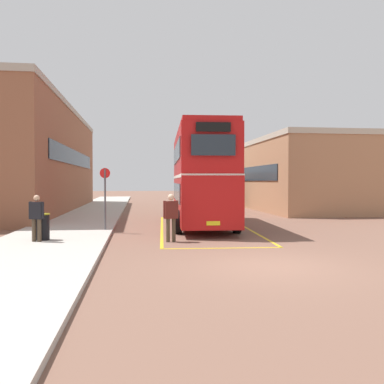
{
  "coord_description": "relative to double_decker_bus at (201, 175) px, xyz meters",
  "views": [
    {
      "loc": [
        -3.38,
        -10.33,
        2.24
      ],
      "look_at": [
        -0.58,
        11.04,
        1.65
      ],
      "focal_mm": 38.17,
      "sensor_mm": 36.0,
      "label": 1
    }
  ],
  "objects": [
    {
      "name": "sidewalk_left",
      "position": [
        -6.21,
        7.04,
        -2.44
      ],
      "size": [
        4.0,
        57.6,
        0.14
      ],
      "primitive_type": "cube",
      "color": "#B2ADA3",
      "rests_on": "ground"
    },
    {
      "name": "bus_stop_sign",
      "position": [
        -4.52,
        -2.24,
        -0.77
      ],
      "size": [
        0.44,
        0.08,
        2.66
      ],
      "color": "#4C4C51",
      "rests_on": "sidewalk_left"
    },
    {
      "name": "single_deck_bus",
      "position": [
        3.02,
        16.68,
        -0.87
      ],
      "size": [
        3.23,
        8.49,
        3.02
      ],
      "color": "black",
      "rests_on": "ground"
    },
    {
      "name": "brick_building_left",
      "position": [
        -10.32,
        11.29,
        1.28
      ],
      "size": [
        5.14,
        23.96,
        7.57
      ],
      "color": "brown",
      "rests_on": "ground"
    },
    {
      "name": "double_decker_bus",
      "position": [
        0.0,
        0.0,
        0.0
      ],
      "size": [
        3.18,
        9.89,
        4.75
      ],
      "color": "black",
      "rests_on": "ground"
    },
    {
      "name": "pedestrian_boarding",
      "position": [
        -1.92,
        -5.18,
        -1.48
      ],
      "size": [
        0.57,
        0.35,
        1.76
      ],
      "color": "#473828",
      "rests_on": "ground"
    },
    {
      "name": "depot_building_right",
      "position": [
        9.63,
        10.89,
        0.22
      ],
      "size": [
        7.81,
        15.24,
        5.46
      ],
      "color": "#AD7A56",
      "rests_on": "ground"
    },
    {
      "name": "pedestrian_waiting_near",
      "position": [
        -6.59,
        -5.46,
        -1.45
      ],
      "size": [
        0.52,
        0.36,
        1.61
      ],
      "color": "#473828",
      "rests_on": "sidewalk_left"
    },
    {
      "name": "bay_marking_yellow",
      "position": [
        -0.05,
        -1.85,
        -2.51
      ],
      "size": [
        4.81,
        12.0,
        0.01
      ],
      "color": "gold",
      "rests_on": "ground"
    },
    {
      "name": "litter_bin",
      "position": [
        -6.49,
        -5.07,
        -1.9
      ],
      "size": [
        0.52,
        0.52,
        0.94
      ],
      "color": "black",
      "rests_on": "sidewalk_left"
    },
    {
      "name": "ground_plane",
      "position": [
        0.29,
        4.64,
        -2.51
      ],
      "size": [
        135.6,
        135.6,
        0.0
      ],
      "primitive_type": "plane",
      "color": "brown"
    }
  ]
}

